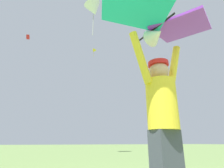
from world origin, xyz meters
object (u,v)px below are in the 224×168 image
(marker_flag, at_px, (151,123))
(held_stunt_kite, at_px, (159,23))
(distant_kite_red_mid_left, at_px, (28,37))
(distant_kite_yellow_far_center, at_px, (94,51))
(distant_kite_purple_low_right, at_px, (148,23))
(distant_kite_white_mid_right, at_px, (94,9))
(kite_flyer_person, at_px, (163,119))

(marker_flag, bearing_deg, held_stunt_kite, -121.20)
(held_stunt_kite, relative_size, distant_kite_red_mid_left, 1.69)
(held_stunt_kite, height_order, distant_kite_red_mid_left, distant_kite_red_mid_left)
(held_stunt_kite, relative_size, distant_kite_yellow_far_center, 0.89)
(distant_kite_purple_low_right, distance_m, distant_kite_yellow_far_center, 12.99)
(distant_kite_white_mid_right, bearing_deg, distant_kite_yellow_far_center, 75.94)
(distant_kite_yellow_far_center, bearing_deg, held_stunt_kite, -102.25)
(kite_flyer_person, bearing_deg, distant_kite_yellow_far_center, 77.71)
(held_stunt_kite, xyz_separation_m, distant_kite_yellow_far_center, (6.49, 29.92, 16.07))
(marker_flag, bearing_deg, distant_kite_red_mid_left, 114.46)
(held_stunt_kite, bearing_deg, kite_flyer_person, 98.83)
(kite_flyer_person, height_order, marker_flag, marker_flag)
(distant_kite_purple_low_right, xyz_separation_m, distant_kite_yellow_far_center, (-5.31, 11.85, 0.27))
(kite_flyer_person, distance_m, marker_flag, 9.52)
(distant_kite_purple_low_right, relative_size, distant_kite_red_mid_left, 2.88)
(distant_kite_purple_low_right, height_order, distant_kite_yellow_far_center, distant_kite_yellow_far_center)
(kite_flyer_person, bearing_deg, held_stunt_kite, -81.17)
(distant_kite_yellow_far_center, height_order, marker_flag, distant_kite_yellow_far_center)
(distant_kite_purple_low_right, height_order, distant_kite_red_mid_left, distant_kite_red_mid_left)
(distant_kite_white_mid_right, xyz_separation_m, distant_kite_yellow_far_center, (5.30, 21.16, 8.45))
(held_stunt_kite, bearing_deg, marker_flag, 58.80)
(distant_kite_yellow_far_center, bearing_deg, distant_kite_purple_low_right, -65.86)
(kite_flyer_person, distance_m, held_stunt_kite, 1.19)
(distant_kite_red_mid_left, bearing_deg, distant_kite_white_mid_right, -72.88)
(held_stunt_kite, relative_size, marker_flag, 0.82)
(held_stunt_kite, bearing_deg, distant_kite_white_mid_right, 82.24)
(distant_kite_white_mid_right, relative_size, distant_kite_yellow_far_center, 1.45)
(kite_flyer_person, xyz_separation_m, marker_flag, (4.95, 8.08, 0.90))
(held_stunt_kite, height_order, distant_kite_white_mid_right, distant_kite_white_mid_right)
(distant_kite_white_mid_right, bearing_deg, distant_kite_red_mid_left, 107.12)
(kite_flyer_person, distance_m, distant_kite_purple_low_right, 27.44)
(held_stunt_kite, bearing_deg, distant_kite_red_mid_left, 100.62)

